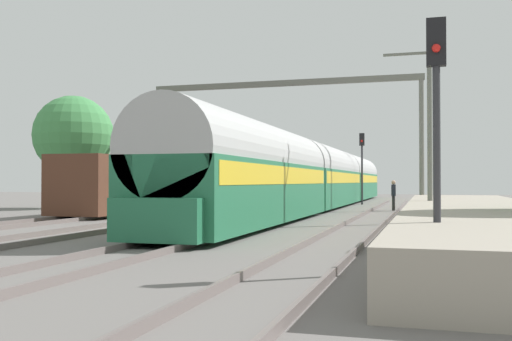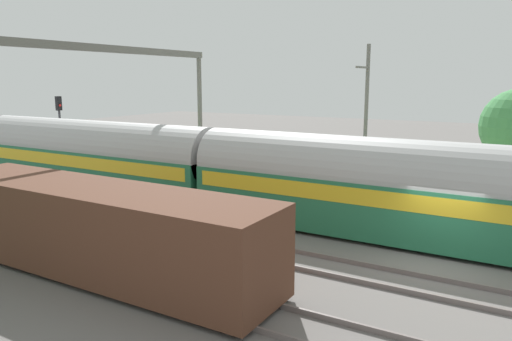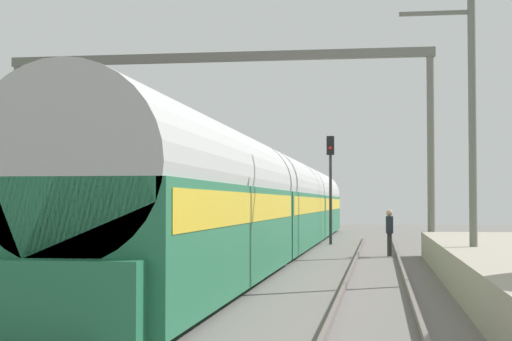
% 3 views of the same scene
% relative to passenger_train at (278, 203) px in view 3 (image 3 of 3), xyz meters
% --- Properties ---
extents(ground, '(120.00, 120.00, 0.00)m').
position_rel_passenger_train_xyz_m(ground, '(-2.07, -18.87, -1.97)').
color(ground, slate).
extents(track_east, '(1.52, 60.00, 0.16)m').
position_rel_passenger_train_xyz_m(track_east, '(0.00, -18.87, -1.89)').
color(track_east, '#6C615F').
rests_on(track_east, ground).
extents(track_far_east, '(1.52, 60.00, 0.16)m').
position_rel_passenger_train_xyz_m(track_far_east, '(4.14, -18.87, -1.89)').
color(track_far_east, '#6C615F').
rests_on(track_far_east, ground).
extents(passenger_train, '(2.93, 49.20, 3.82)m').
position_rel_passenger_train_xyz_m(passenger_train, '(0.00, 0.00, 0.00)').
color(passenger_train, '#236B47').
rests_on(passenger_train, ground).
extents(person_crossing, '(0.27, 0.42, 1.73)m').
position_rel_passenger_train_xyz_m(person_crossing, '(4.58, -3.35, -0.94)').
color(person_crossing, '#2E2E2E').
rests_on(person_crossing, ground).
extents(railway_signal_far, '(0.36, 0.30, 5.16)m').
position_rel_passenger_train_xyz_m(railway_signal_far, '(1.92, 5.10, 1.32)').
color(railway_signal_far, '#2D2D33').
rests_on(railway_signal_far, ground).
extents(catenary_gantry, '(16.83, 0.28, 7.86)m').
position_rel_passenger_train_xyz_m(catenary_gantry, '(-2.07, -2.87, 3.95)').
color(catenary_gantry, slate).
rests_on(catenary_gantry, ground).
extents(catenary_pole_east_mid, '(1.90, 0.20, 8.00)m').
position_rel_passenger_train_xyz_m(catenary_pole_east_mid, '(6.50, -13.46, 2.18)').
color(catenary_pole_east_mid, slate).
rests_on(catenary_pole_east_mid, ground).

